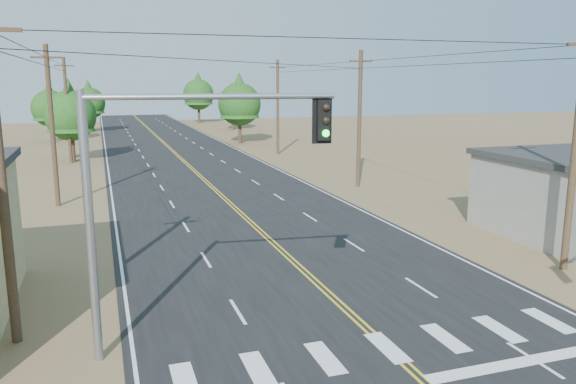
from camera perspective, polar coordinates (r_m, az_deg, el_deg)
name	(u,v)px	position (r m, az deg, el deg)	size (l,w,h in m)	color
road	(227,201)	(37.36, -6.22, -0.89)	(15.00, 200.00, 0.02)	black
utility_pole_left_near	(1,176)	(18.13, -27.15, 1.44)	(1.80, 0.30, 10.00)	#4C3826
utility_pole_left_mid	(52,125)	(37.91, -22.86, 6.28)	(1.80, 0.30, 10.00)	#4C3826
utility_pole_left_far	(67,110)	(57.84, -21.51, 7.79)	(1.80, 0.30, 10.00)	#4C3826
utility_pole_right_near	(575,149)	(25.56, 27.16, 3.95)	(1.80, 0.30, 10.00)	#4C3826
utility_pole_right_mid	(359,118)	(41.97, 7.27, 7.47)	(1.80, 0.30, 10.00)	#4C3826
utility_pole_right_far	(278,106)	(60.58, -1.05, 8.68)	(1.80, 0.30, 10.00)	#4C3826
signal_mast_left	(164,178)	(15.75, -12.47, 1.39)	(6.91, 1.23, 7.60)	gray
tree_left_near	(70,111)	(59.01, -21.28, 7.72)	(4.88, 4.88, 8.13)	#3F2D1E
tree_left_mid	(50,105)	(79.26, -23.04, 8.17)	(4.70, 4.70, 7.84)	#3F2D1E
tree_left_far	(89,100)	(92.48, -19.59, 8.81)	(4.84, 4.84, 8.07)	#3F2D1E
tree_right_near	(239,100)	(71.55, -4.96, 9.31)	(5.35, 5.35, 8.92)	#3F2D1E
tree_right_mid	(232,101)	(92.07, -5.67, 9.22)	(4.58, 4.58, 7.63)	#3F2D1E
tree_right_far	(198,91)	(108.20, -9.10, 10.06)	(5.74, 5.74, 9.57)	#3F2D1E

